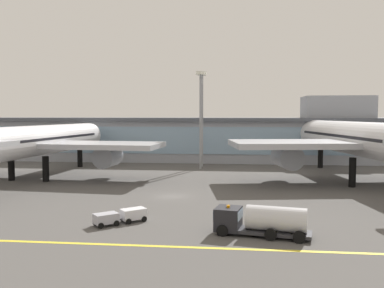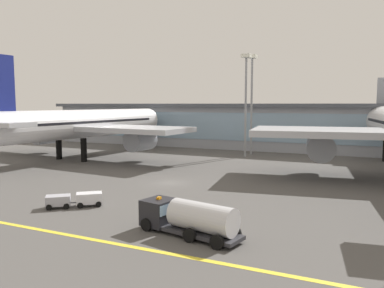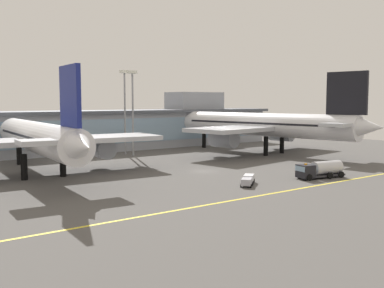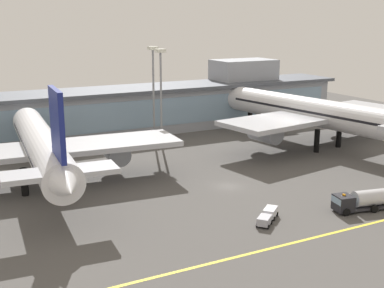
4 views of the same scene
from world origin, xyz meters
name	(u,v)px [view 2 (image 2 of 4)]	position (x,y,z in m)	size (l,w,h in m)	color
ground_plane	(169,183)	(0.00, 0.00, 0.00)	(180.00, 180.00, 0.00)	#514F4C
taxiway_centreline_stripe	(45,231)	(0.00, -22.00, 0.01)	(144.00, 0.50, 0.01)	yellow
terminal_building	(267,124)	(2.05, 44.94, 5.90)	(113.82, 14.00, 15.94)	#9399A3
airliner_near_left	(82,125)	(-26.52, 13.55, 6.67)	(45.51, 52.06, 18.27)	black
fuel_tanker_truck	(186,217)	(11.19, -17.80, 1.51)	(9.35, 4.45, 2.90)	black
baggage_tug_near	(75,199)	(-3.01, -14.98, 0.79)	(5.28, 4.78, 1.40)	black
apron_light_mast_west	(246,89)	(1.47, 29.51, 13.70)	(1.80, 1.80, 20.48)	gray
apron_light_mast_centre	(252,88)	(1.50, 33.51, 13.87)	(1.80, 1.80, 20.79)	gray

